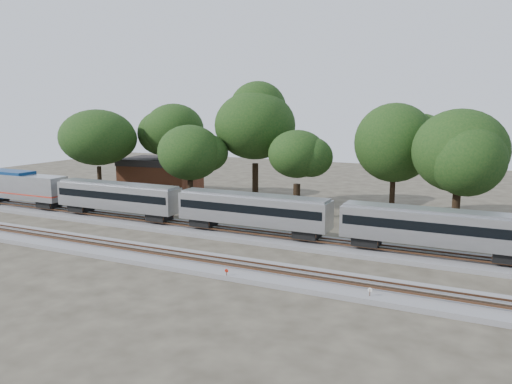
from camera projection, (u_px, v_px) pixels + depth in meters
ground at (248, 256)px, 44.97m from camera, size 160.00×160.00×0.00m
track_far at (275, 239)px, 50.27m from camera, size 160.00×5.00×0.73m
track_near at (227, 267)px, 41.39m from camera, size 160.00×5.00×0.73m
train at (338, 217)px, 47.04m from camera, size 102.51×2.92×4.30m
switch_stand_red at (227, 273)px, 38.67m from camera, size 0.29×0.07×0.92m
switch_stand_white at (370, 293)px, 34.45m from camera, size 0.31×0.06×0.99m
switch_lever at (306, 288)px, 36.62m from camera, size 0.56×0.42×0.30m
brick_building at (161, 175)px, 78.42m from camera, size 12.29×9.39×5.47m
tree_0 at (97, 138)px, 71.24m from camera, size 9.20×9.20×12.97m
tree_1 at (174, 130)px, 73.42m from camera, size 10.25×10.25×14.45m
tree_2 at (190, 153)px, 62.89m from camera, size 7.78×7.78×10.97m
tree_3 at (255, 125)px, 65.79m from camera, size 11.12×11.12×15.68m
tree_4 at (297, 154)px, 59.14m from camera, size 7.96×7.96×11.22m
tree_5 at (395, 143)px, 59.37m from camera, size 9.28×9.28×13.09m
tree_6 at (460, 151)px, 52.08m from camera, size 8.94×8.94×12.60m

